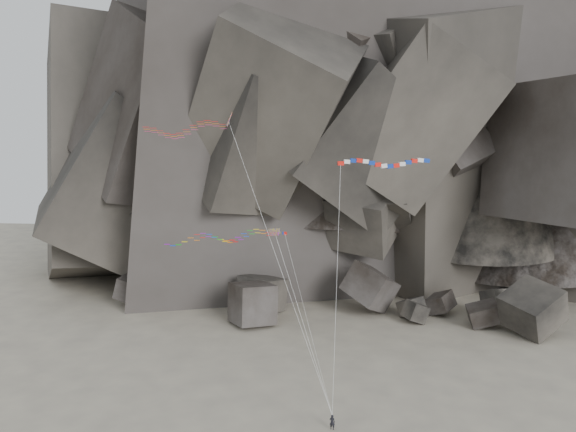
# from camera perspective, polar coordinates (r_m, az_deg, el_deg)

# --- Properties ---
(ground) EXTENTS (260.00, 260.00, 0.00)m
(ground) POSITION_cam_1_polar(r_m,az_deg,el_deg) (63.91, 0.99, -19.25)
(ground) COLOR #A9A088
(ground) RESTS_ON ground
(headland) EXTENTS (110.00, 70.00, 84.00)m
(headland) POSITION_cam_1_polar(r_m,az_deg,el_deg) (127.67, 4.64, 13.33)
(headland) COLOR #4F4840
(headland) RESTS_ON ground
(boulder_field) EXTENTS (73.80, 18.61, 9.33)m
(boulder_field) POSITION_cam_1_polar(r_m,az_deg,el_deg) (93.22, 6.74, -8.98)
(boulder_field) COLOR #47423F
(boulder_field) RESTS_ON ground
(kite_flyer) EXTENTS (0.69, 0.53, 1.79)m
(kite_flyer) POSITION_cam_1_polar(r_m,az_deg,el_deg) (60.30, 4.52, -20.05)
(kite_flyer) COLOR black
(kite_flyer) RESTS_ON ground
(delta_kite) EXTENTS (20.97, 5.19, 30.59)m
(delta_kite) POSITION_cam_1_polar(r_m,az_deg,el_deg) (60.62, -10.76, 8.69)
(delta_kite) COLOR red
(delta_kite) RESTS_ON ground
(banner_kite) EXTENTS (9.68, 7.63, 25.70)m
(banner_kite) POSITION_cam_1_polar(r_m,az_deg,el_deg) (59.71, 9.65, 5.20)
(banner_kite) COLOR red
(banner_kite) RESTS_ON ground
(parafoil_kite) EXTENTS (18.18, 3.15, 18.58)m
(parafoil_kite) POSITION_cam_1_polar(r_m,az_deg,el_deg) (58.70, -7.31, -2.16)
(parafoil_kite) COLOR yellow
(parafoil_kite) RESTS_ON ground
(pennant_kite) EXTENTS (5.90, 5.91, 17.72)m
(pennant_kite) POSITION_cam_1_polar(r_m,az_deg,el_deg) (59.93, 0.79, -6.19)
(pennant_kite) COLOR red
(pennant_kite) RESTS_ON ground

